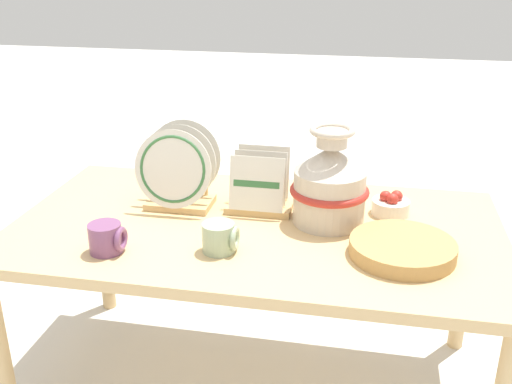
{
  "coord_description": "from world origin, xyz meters",
  "views": [
    {
      "loc": [
        0.33,
        -1.66,
        1.42
      ],
      "look_at": [
        0.0,
        0.0,
        0.73
      ],
      "focal_mm": 42.0,
      "sensor_mm": 36.0,
      "label": 1
    }
  ],
  "objects_px": {
    "dish_rack_round_plates": "(178,175)",
    "wicker_charger_stack": "(402,249)",
    "ceramic_vase": "(330,183)",
    "mug_plum_glaze": "(107,238)",
    "dish_rack_square_plates": "(260,192)",
    "fruit_bowl": "(391,205)",
    "mug_sage_glaze": "(220,237)"
  },
  "relations": [
    {
      "from": "dish_rack_round_plates",
      "to": "mug_sage_glaze",
      "type": "xyz_separation_m",
      "value": [
        0.21,
        -0.28,
        -0.07
      ]
    },
    {
      "from": "wicker_charger_stack",
      "to": "mug_sage_glaze",
      "type": "bearing_deg",
      "value": -172.07
    },
    {
      "from": "mug_sage_glaze",
      "to": "fruit_bowl",
      "type": "height_order",
      "value": "mug_sage_glaze"
    },
    {
      "from": "ceramic_vase",
      "to": "mug_plum_glaze",
      "type": "bearing_deg",
      "value": -151.57
    },
    {
      "from": "dish_rack_round_plates",
      "to": "wicker_charger_stack",
      "type": "bearing_deg",
      "value": -16.2
    },
    {
      "from": "ceramic_vase",
      "to": "fruit_bowl",
      "type": "relative_size",
      "value": 2.55
    },
    {
      "from": "mug_sage_glaze",
      "to": "mug_plum_glaze",
      "type": "bearing_deg",
      "value": -168.11
    },
    {
      "from": "mug_plum_glaze",
      "to": "fruit_bowl",
      "type": "distance_m",
      "value": 0.9
    },
    {
      "from": "wicker_charger_stack",
      "to": "fruit_bowl",
      "type": "distance_m",
      "value": 0.29
    },
    {
      "from": "fruit_bowl",
      "to": "dish_rack_round_plates",
      "type": "bearing_deg",
      "value": -173.58
    },
    {
      "from": "ceramic_vase",
      "to": "wicker_charger_stack",
      "type": "relative_size",
      "value": 1.04
    },
    {
      "from": "dish_rack_round_plates",
      "to": "dish_rack_square_plates",
      "type": "height_order",
      "value": "dish_rack_round_plates"
    },
    {
      "from": "ceramic_vase",
      "to": "mug_sage_glaze",
      "type": "relative_size",
      "value": 3.02
    },
    {
      "from": "ceramic_vase",
      "to": "mug_plum_glaze",
      "type": "distance_m",
      "value": 0.68
    },
    {
      "from": "ceramic_vase",
      "to": "mug_sage_glaze",
      "type": "height_order",
      "value": "ceramic_vase"
    },
    {
      "from": "wicker_charger_stack",
      "to": "mug_plum_glaze",
      "type": "bearing_deg",
      "value": -170.54
    },
    {
      "from": "ceramic_vase",
      "to": "mug_plum_glaze",
      "type": "height_order",
      "value": "ceramic_vase"
    },
    {
      "from": "fruit_bowl",
      "to": "mug_sage_glaze",
      "type": "bearing_deg",
      "value": -143.21
    },
    {
      "from": "ceramic_vase",
      "to": "dish_rack_round_plates",
      "type": "distance_m",
      "value": 0.5
    },
    {
      "from": "dish_rack_square_plates",
      "to": "wicker_charger_stack",
      "type": "bearing_deg",
      "value": -28.27
    },
    {
      "from": "mug_plum_glaze",
      "to": "fruit_bowl",
      "type": "height_order",
      "value": "mug_plum_glaze"
    },
    {
      "from": "mug_plum_glaze",
      "to": "ceramic_vase",
      "type": "bearing_deg",
      "value": 28.43
    },
    {
      "from": "dish_rack_round_plates",
      "to": "mug_sage_glaze",
      "type": "height_order",
      "value": "dish_rack_round_plates"
    },
    {
      "from": "dish_rack_square_plates",
      "to": "mug_plum_glaze",
      "type": "relative_size",
      "value": 2.09
    },
    {
      "from": "dish_rack_round_plates",
      "to": "mug_plum_glaze",
      "type": "height_order",
      "value": "dish_rack_round_plates"
    },
    {
      "from": "ceramic_vase",
      "to": "mug_sage_glaze",
      "type": "bearing_deg",
      "value": -137.85
    },
    {
      "from": "ceramic_vase",
      "to": "dish_rack_square_plates",
      "type": "relative_size",
      "value": 1.45
    },
    {
      "from": "mug_plum_glaze",
      "to": "fruit_bowl",
      "type": "bearing_deg",
      "value": 28.16
    },
    {
      "from": "ceramic_vase",
      "to": "mug_plum_glaze",
      "type": "relative_size",
      "value": 3.02
    },
    {
      "from": "wicker_charger_stack",
      "to": "mug_plum_glaze",
      "type": "xyz_separation_m",
      "value": [
        -0.82,
        -0.14,
        0.02
      ]
    },
    {
      "from": "dish_rack_square_plates",
      "to": "fruit_bowl",
      "type": "bearing_deg",
      "value": 5.87
    },
    {
      "from": "dish_rack_round_plates",
      "to": "wicker_charger_stack",
      "type": "relative_size",
      "value": 0.93
    }
  ]
}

